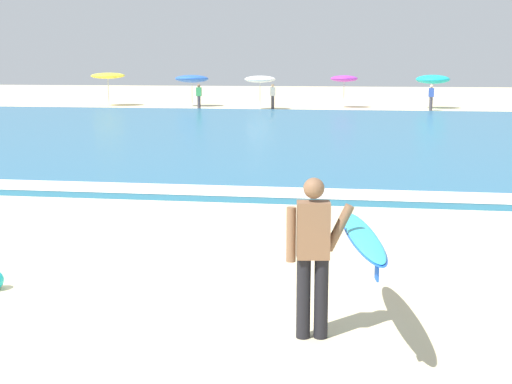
{
  "coord_description": "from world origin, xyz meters",
  "views": [
    {
      "loc": [
        3.86,
        -7.84,
        2.89
      ],
      "look_at": [
        2.32,
        1.82,
        1.1
      ],
      "focal_mm": 49.7,
      "sensor_mm": 36.0,
      "label": 1
    }
  ],
  "objects_px": {
    "beachgoer_near_row_mid": "(273,96)",
    "beachgoer_near_row_right": "(199,96)",
    "beach_umbrella_2": "(260,79)",
    "beach_umbrella_0": "(108,76)",
    "surfer_with_board": "(336,244)",
    "beach_umbrella_3": "(344,79)",
    "beach_umbrella_1": "(192,79)",
    "beach_umbrella_4": "(433,79)",
    "beachgoer_near_row_left": "(431,97)"
  },
  "relations": [
    {
      "from": "beach_umbrella_1",
      "to": "beachgoer_near_row_mid",
      "type": "height_order",
      "value": "beach_umbrella_1"
    },
    {
      "from": "beach_umbrella_3",
      "to": "beachgoer_near_row_left",
      "type": "xyz_separation_m",
      "value": [
        5.35,
        -2.24,
        -1.03
      ]
    },
    {
      "from": "surfer_with_board",
      "to": "beach_umbrella_4",
      "type": "relative_size",
      "value": 1.18
    },
    {
      "from": "beach_umbrella_4",
      "to": "beachgoer_near_row_left",
      "type": "xyz_separation_m",
      "value": [
        -0.25,
        -2.28,
        -1.0
      ]
    },
    {
      "from": "beach_umbrella_0",
      "to": "beach_umbrella_4",
      "type": "relative_size",
      "value": 1.06
    },
    {
      "from": "surfer_with_board",
      "to": "beach_umbrella_1",
      "type": "distance_m",
      "value": 40.9
    },
    {
      "from": "beach_umbrella_1",
      "to": "beach_umbrella_4",
      "type": "height_order",
      "value": "beach_umbrella_4"
    },
    {
      "from": "surfer_with_board",
      "to": "beach_umbrella_0",
      "type": "relative_size",
      "value": 1.11
    },
    {
      "from": "beach_umbrella_1",
      "to": "beachgoer_near_row_left",
      "type": "bearing_deg",
      "value": -7.79
    },
    {
      "from": "beach_umbrella_0",
      "to": "beachgoer_near_row_right",
      "type": "height_order",
      "value": "beach_umbrella_0"
    },
    {
      "from": "beach_umbrella_0",
      "to": "beach_umbrella_1",
      "type": "xyz_separation_m",
      "value": [
        5.79,
        0.17,
        -0.19
      ]
    },
    {
      "from": "beachgoer_near_row_left",
      "to": "surfer_with_board",
      "type": "bearing_deg",
      "value": -96.16
    },
    {
      "from": "beach_umbrella_3",
      "to": "beachgoer_near_row_mid",
      "type": "xyz_separation_m",
      "value": [
        -4.34,
        -2.32,
        -1.03
      ]
    },
    {
      "from": "beachgoer_near_row_left",
      "to": "beach_umbrella_2",
      "type": "bearing_deg",
      "value": -177.61
    },
    {
      "from": "beach_umbrella_2",
      "to": "beach_umbrella_3",
      "type": "height_order",
      "value": "beach_umbrella_2"
    },
    {
      "from": "beachgoer_near_row_mid",
      "to": "beachgoer_near_row_right",
      "type": "height_order",
      "value": "same"
    },
    {
      "from": "beach_umbrella_3",
      "to": "beachgoer_near_row_mid",
      "type": "distance_m",
      "value": 5.03
    },
    {
      "from": "beach_umbrella_2",
      "to": "beachgoer_near_row_mid",
      "type": "relative_size",
      "value": 1.34
    },
    {
      "from": "beach_umbrella_0",
      "to": "beachgoer_near_row_right",
      "type": "bearing_deg",
      "value": -23.46
    },
    {
      "from": "beach_umbrella_1",
      "to": "beach_umbrella_0",
      "type": "bearing_deg",
      "value": -178.35
    },
    {
      "from": "surfer_with_board",
      "to": "beach_umbrella_3",
      "type": "xyz_separation_m",
      "value": [
        -1.34,
        39.4,
        0.84
      ]
    },
    {
      "from": "beachgoer_near_row_right",
      "to": "beachgoer_near_row_mid",
      "type": "bearing_deg",
      "value": 12.9
    },
    {
      "from": "beach_umbrella_2",
      "to": "beachgoer_near_row_mid",
      "type": "xyz_separation_m",
      "value": [
        0.76,
        0.36,
        -1.03
      ]
    },
    {
      "from": "beachgoer_near_row_mid",
      "to": "beachgoer_near_row_right",
      "type": "relative_size",
      "value": 1.0
    },
    {
      "from": "surfer_with_board",
      "to": "beach_umbrella_0",
      "type": "height_order",
      "value": "beach_umbrella_0"
    },
    {
      "from": "beach_umbrella_1",
      "to": "beach_umbrella_2",
      "type": "xyz_separation_m",
      "value": [
        4.99,
        -2.55,
        0.05
      ]
    },
    {
      "from": "surfer_with_board",
      "to": "beach_umbrella_1",
      "type": "bearing_deg",
      "value": 106.21
    },
    {
      "from": "surfer_with_board",
      "to": "beach_umbrella_2",
      "type": "relative_size",
      "value": 1.21
    },
    {
      "from": "beach_umbrella_3",
      "to": "beach_umbrella_4",
      "type": "relative_size",
      "value": 0.97
    },
    {
      "from": "beach_umbrella_0",
      "to": "beachgoer_near_row_mid",
      "type": "height_order",
      "value": "beach_umbrella_0"
    },
    {
      "from": "beach_umbrella_3",
      "to": "beach_umbrella_0",
      "type": "bearing_deg",
      "value": -178.93
    },
    {
      "from": "beach_umbrella_4",
      "to": "beachgoer_near_row_mid",
      "type": "relative_size",
      "value": 1.37
    },
    {
      "from": "beachgoer_near_row_right",
      "to": "beach_umbrella_3",
      "type": "bearing_deg",
      "value": 20.77
    },
    {
      "from": "beach_umbrella_0",
      "to": "beach_umbrella_2",
      "type": "bearing_deg",
      "value": -12.45
    },
    {
      "from": "beach_umbrella_2",
      "to": "beachgoer_near_row_right",
      "type": "relative_size",
      "value": 1.34
    },
    {
      "from": "beach_umbrella_2",
      "to": "beachgoer_near_row_right",
      "type": "distance_m",
      "value": 3.94
    },
    {
      "from": "beach_umbrella_2",
      "to": "beachgoer_near_row_left",
      "type": "xyz_separation_m",
      "value": [
        10.44,
        0.44,
        -1.03
      ]
    },
    {
      "from": "surfer_with_board",
      "to": "beach_umbrella_3",
      "type": "height_order",
      "value": "beach_umbrella_3"
    },
    {
      "from": "surfer_with_board",
      "to": "beach_umbrella_0",
      "type": "bearing_deg",
      "value": 113.76
    },
    {
      "from": "beach_umbrella_0",
      "to": "beach_umbrella_2",
      "type": "xyz_separation_m",
      "value": [
        10.78,
        -2.38,
        -0.14
      ]
    },
    {
      "from": "beach_umbrella_2",
      "to": "beach_umbrella_4",
      "type": "bearing_deg",
      "value": 14.23
    },
    {
      "from": "beach_umbrella_3",
      "to": "beach_umbrella_2",
      "type": "bearing_deg",
      "value": -152.27
    },
    {
      "from": "beach_umbrella_1",
      "to": "beach_umbrella_3",
      "type": "bearing_deg",
      "value": 0.74
    },
    {
      "from": "beach_umbrella_1",
      "to": "surfer_with_board",
      "type": "bearing_deg",
      "value": -73.79
    },
    {
      "from": "beachgoer_near_row_left",
      "to": "beach_umbrella_1",
      "type": "bearing_deg",
      "value": 172.21
    },
    {
      "from": "surfer_with_board",
      "to": "beach_umbrella_1",
      "type": "xyz_separation_m",
      "value": [
        -11.42,
        39.27,
        0.8
      ]
    },
    {
      "from": "beach_umbrella_0",
      "to": "beach_umbrella_2",
      "type": "distance_m",
      "value": 11.04
    },
    {
      "from": "beach_umbrella_3",
      "to": "beach_umbrella_4",
      "type": "distance_m",
      "value": 5.59
    },
    {
      "from": "surfer_with_board",
      "to": "beach_umbrella_4",
      "type": "height_order",
      "value": "beach_umbrella_4"
    },
    {
      "from": "beach_umbrella_2",
      "to": "beach_umbrella_0",
      "type": "bearing_deg",
      "value": 167.55
    }
  ]
}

